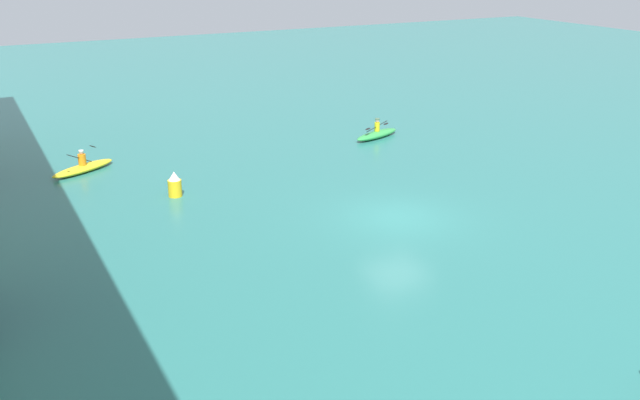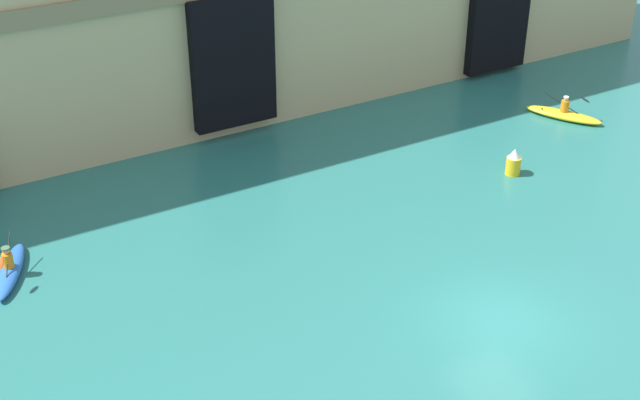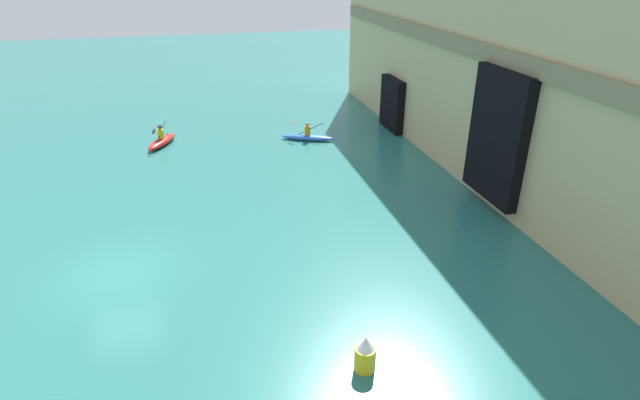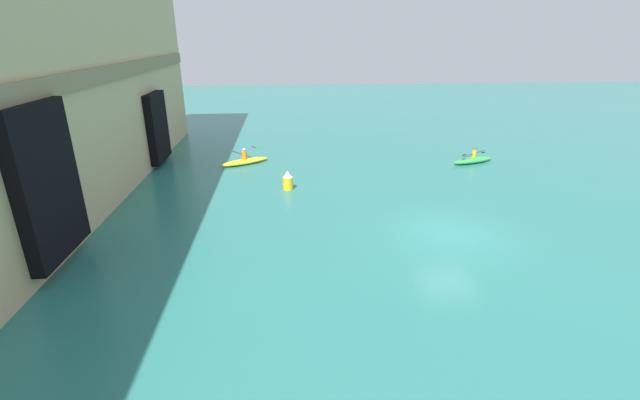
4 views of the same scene
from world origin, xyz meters
The scene contains 4 objects.
ground_plane centered at (0.00, 0.00, 0.00)m, with size 120.00×120.00×0.00m, color #28706B.
kayak_yellow centered at (11.62, 9.77, 0.21)m, with size 2.37×3.34×1.14m.
kayak_blue centered at (-12.15, 9.65, 0.22)m, with size 1.92×3.19×1.17m.
marker_buoy centered at (6.36, 6.96, 0.50)m, with size 0.57×0.57×1.08m.
Camera 2 is at (-15.15, -15.69, 16.54)m, focal length 50.00 mm.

